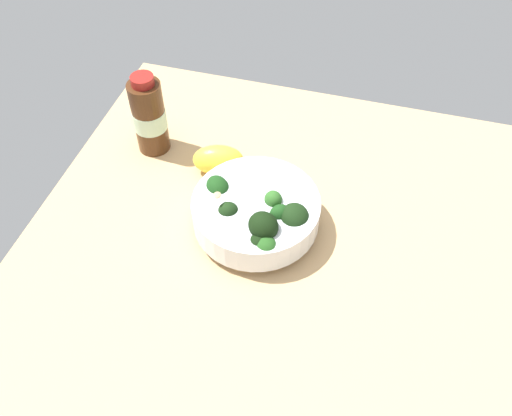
# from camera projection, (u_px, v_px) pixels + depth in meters

# --- Properties ---
(ground_plane) EXTENTS (0.68, 0.68, 0.03)m
(ground_plane) POSITION_uv_depth(u_px,v_px,m) (269.00, 242.00, 0.78)
(ground_plane) COLOR tan
(bowl_of_broccoli) EXTENTS (0.18, 0.18, 0.08)m
(bowl_of_broccoli) POSITION_uv_depth(u_px,v_px,m) (257.00, 212.00, 0.74)
(bowl_of_broccoli) COLOR white
(bowl_of_broccoli) RESTS_ON ground_plane
(lemon_wedge) EXTENTS (0.09, 0.06, 0.05)m
(lemon_wedge) POSITION_uv_depth(u_px,v_px,m) (218.00, 160.00, 0.83)
(lemon_wedge) COLOR yellow
(lemon_wedge) RESTS_ON ground_plane
(bottle_tall) EXTENTS (0.05, 0.05, 0.14)m
(bottle_tall) POSITION_uv_depth(u_px,v_px,m) (149.00, 116.00, 0.83)
(bottle_tall) COLOR #472814
(bottle_tall) RESTS_ON ground_plane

